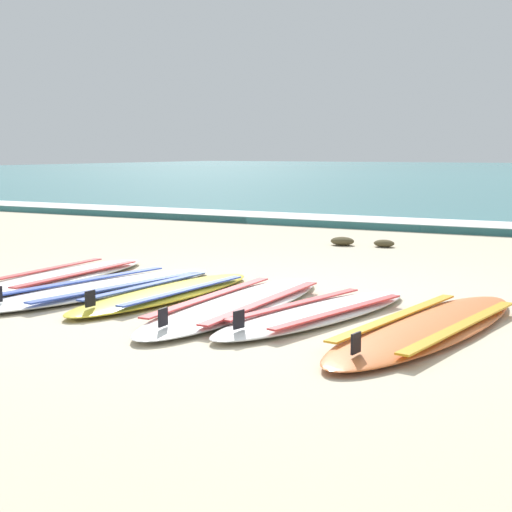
# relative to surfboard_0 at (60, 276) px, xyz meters

# --- Properties ---
(ground_plane) EXTENTS (80.00, 80.00, 0.00)m
(ground_plane) POSITION_rel_surfboard_0_xyz_m (1.92, -0.10, -0.04)
(ground_plane) COLOR beige
(wave_foam_strip) EXTENTS (80.00, 0.98, 0.11)m
(wave_foam_strip) POSITION_rel_surfboard_0_xyz_m (1.92, 5.76, 0.02)
(wave_foam_strip) COLOR white
(wave_foam_strip) RESTS_ON ground
(surfboard_0) EXTENTS (0.61, 2.22, 0.18)m
(surfboard_0) POSITION_rel_surfboard_0_xyz_m (0.00, 0.00, 0.00)
(surfboard_0) COLOR silver
(surfboard_0) RESTS_ON ground
(surfboard_1) EXTENTS (1.02, 2.46, 0.18)m
(surfboard_1) POSITION_rel_surfboard_0_xyz_m (0.68, -0.28, -0.00)
(surfboard_1) COLOR white
(surfboard_1) RESTS_ON ground
(surfboard_2) EXTENTS (0.67, 2.07, 0.18)m
(surfboard_2) POSITION_rel_surfboard_0_xyz_m (1.24, -0.21, 0.00)
(surfboard_2) COLOR yellow
(surfboard_2) RESTS_ON ground
(surfboard_3) EXTENTS (0.61, 2.38, 0.18)m
(surfboard_3) POSITION_rel_surfboard_0_xyz_m (1.93, -0.32, -0.00)
(surfboard_3) COLOR white
(surfboard_3) RESTS_ON ground
(surfboard_4) EXTENTS (0.95, 2.05, 0.18)m
(surfboard_4) POSITION_rel_surfboard_0_xyz_m (2.55, -0.34, 0.00)
(surfboard_4) COLOR white
(surfboard_4) RESTS_ON ground
(surfboard_5) EXTENTS (0.94, 2.42, 0.18)m
(surfboard_5) POSITION_rel_surfboard_0_xyz_m (3.31, -0.38, -0.00)
(surfboard_5) COLOR orange
(surfboard_5) RESTS_ON ground
(seaweed_clump_near_shoreline) EXTENTS (0.29, 0.23, 0.10)m
(seaweed_clump_near_shoreline) POSITION_rel_surfboard_0_xyz_m (1.26, 3.43, 0.01)
(seaweed_clump_near_shoreline) COLOR #4C4228
(seaweed_clump_near_shoreline) RESTS_ON ground
(seaweed_clump_mid_sand) EXTENTS (0.24, 0.19, 0.09)m
(seaweed_clump_mid_sand) POSITION_rel_surfboard_0_xyz_m (1.75, 3.50, 0.01)
(seaweed_clump_mid_sand) COLOR #4C4228
(seaweed_clump_mid_sand) RESTS_ON ground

